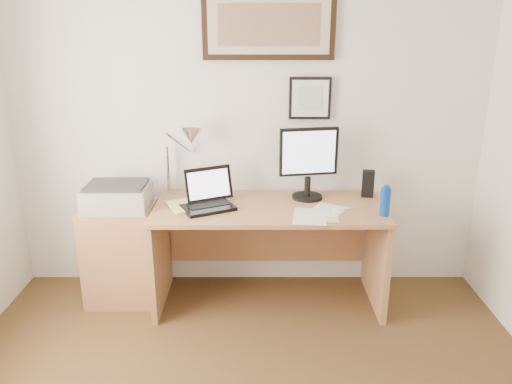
{
  "coord_description": "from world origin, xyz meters",
  "views": [
    {
      "loc": [
        0.06,
        -1.63,
        1.95
      ],
      "look_at": [
        0.06,
        1.43,
        0.92
      ],
      "focal_mm": 35.0,
      "sensor_mm": 36.0,
      "label": 1
    }
  ],
  "objects_px": {
    "book": "(170,208)",
    "lcd_monitor": "(309,160)",
    "laptop": "(208,199)",
    "water_bottle": "(385,202)",
    "desk": "(268,233)",
    "side_cabinet": "(122,253)",
    "printer": "(117,196)"
  },
  "relations": [
    {
      "from": "side_cabinet",
      "to": "water_bottle",
      "type": "relative_size",
      "value": 3.87
    },
    {
      "from": "side_cabinet",
      "to": "book",
      "type": "height_order",
      "value": "book"
    },
    {
      "from": "laptop",
      "to": "desk",
      "type": "bearing_deg",
      "value": 12.91
    },
    {
      "from": "side_cabinet",
      "to": "printer",
      "type": "bearing_deg",
      "value": -61.72
    },
    {
      "from": "side_cabinet",
      "to": "desk",
      "type": "bearing_deg",
      "value": 1.89
    },
    {
      "from": "book",
      "to": "printer",
      "type": "distance_m",
      "value": 0.39
    },
    {
      "from": "desk",
      "to": "laptop",
      "type": "relative_size",
      "value": 3.74
    },
    {
      "from": "side_cabinet",
      "to": "book",
      "type": "relative_size",
      "value": 2.69
    },
    {
      "from": "water_bottle",
      "to": "book",
      "type": "relative_size",
      "value": 0.7
    },
    {
      "from": "water_bottle",
      "to": "lcd_monitor",
      "type": "height_order",
      "value": "lcd_monitor"
    },
    {
      "from": "book",
      "to": "water_bottle",
      "type": "bearing_deg",
      "value": -4.23
    },
    {
      "from": "side_cabinet",
      "to": "printer",
      "type": "relative_size",
      "value": 1.66
    },
    {
      "from": "desk",
      "to": "lcd_monitor",
      "type": "distance_m",
      "value": 0.6
    },
    {
      "from": "desk",
      "to": "side_cabinet",
      "type": "bearing_deg",
      "value": -178.11
    },
    {
      "from": "water_bottle",
      "to": "lcd_monitor",
      "type": "relative_size",
      "value": 0.36
    },
    {
      "from": "book",
      "to": "laptop",
      "type": "bearing_deg",
      "value": 12.58
    },
    {
      "from": "laptop",
      "to": "printer",
      "type": "height_order",
      "value": "laptop"
    },
    {
      "from": "book",
      "to": "lcd_monitor",
      "type": "bearing_deg",
      "value": 13.65
    },
    {
      "from": "side_cabinet",
      "to": "water_bottle",
      "type": "xyz_separation_m",
      "value": [
        1.83,
        -0.22,
        0.48
      ]
    },
    {
      "from": "book",
      "to": "desk",
      "type": "distance_m",
      "value": 0.73
    },
    {
      "from": "printer",
      "to": "water_bottle",
      "type": "bearing_deg",
      "value": -6.1
    },
    {
      "from": "laptop",
      "to": "lcd_monitor",
      "type": "height_order",
      "value": "lcd_monitor"
    },
    {
      "from": "desk",
      "to": "printer",
      "type": "xyz_separation_m",
      "value": [
        -1.05,
        -0.07,
        0.3
      ]
    },
    {
      "from": "side_cabinet",
      "to": "printer",
      "type": "distance_m",
      "value": 0.45
    },
    {
      "from": "laptop",
      "to": "lcd_monitor",
      "type": "xyz_separation_m",
      "value": [
        0.7,
        0.18,
        0.23
      ]
    },
    {
      "from": "side_cabinet",
      "to": "desk",
      "type": "height_order",
      "value": "desk"
    },
    {
      "from": "laptop",
      "to": "printer",
      "type": "xyz_separation_m",
      "value": [
        -0.64,
        0.03,
        0.01
      ]
    },
    {
      "from": "book",
      "to": "lcd_monitor",
      "type": "distance_m",
      "value": 1.03
    },
    {
      "from": "book",
      "to": "lcd_monitor",
      "type": "xyz_separation_m",
      "value": [
        0.96,
        0.23,
        0.28
      ]
    },
    {
      "from": "side_cabinet",
      "to": "laptop",
      "type": "bearing_deg",
      "value": -5.32
    },
    {
      "from": "side_cabinet",
      "to": "printer",
      "type": "height_order",
      "value": "printer"
    },
    {
      "from": "water_bottle",
      "to": "desk",
      "type": "relative_size",
      "value": 0.12
    }
  ]
}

